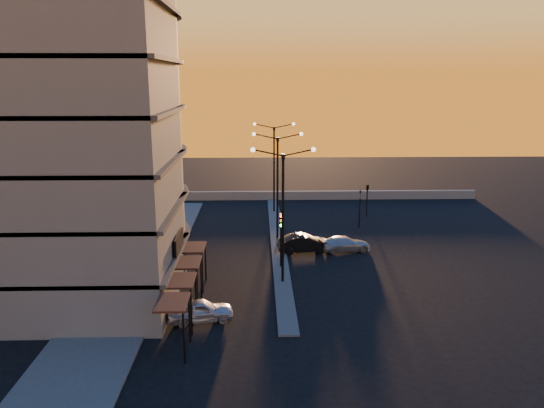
{
  "coord_description": "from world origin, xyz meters",
  "views": [
    {
      "loc": [
        -1.66,
        -34.75,
        13.96
      ],
      "look_at": [
        -0.59,
        5.7,
        4.31
      ],
      "focal_mm": 35.0,
      "sensor_mm": 36.0,
      "label": 1
    }
  ],
  "objects": [
    {
      "name": "signal_east_a",
      "position": [
        8.0,
        14.0,
        1.93
      ],
      "size": [
        0.13,
        0.16,
        3.6
      ],
      "color": "black",
      "rests_on": "ground"
    },
    {
      "name": "ground",
      "position": [
        0.0,
        0.0,
        0.0
      ],
      "size": [
        120.0,
        120.0,
        0.0
      ],
      "primitive_type": "plane",
      "color": "black",
      "rests_on": "ground"
    },
    {
      "name": "streetlamp_far",
      "position": [
        0.0,
        20.0,
        5.59
      ],
      "size": [
        4.32,
        0.32,
        9.51
      ],
      "color": "black",
      "rests_on": "ground"
    },
    {
      "name": "building",
      "position": [
        -14.0,
        0.03,
        11.91
      ],
      "size": [
        14.35,
        17.08,
        25.0
      ],
      "color": "slate",
      "rests_on": "ground"
    },
    {
      "name": "car_sedan",
      "position": [
        2.11,
        6.69,
        0.73
      ],
      "size": [
        4.57,
        2.04,
        1.46
      ],
      "primitive_type": "imported",
      "rotation": [
        0.0,
        0.0,
        1.69
      ],
      "color": "black",
      "rests_on": "ground"
    },
    {
      "name": "car_wagon",
      "position": [
        5.48,
        6.82,
        0.61
      ],
      "size": [
        4.42,
        2.41,
        1.22
      ],
      "primitive_type": "imported",
      "rotation": [
        0.0,
        0.0,
        1.75
      ],
      "color": "#ABAEB3",
      "rests_on": "ground"
    },
    {
      "name": "streetlamp_near",
      "position": [
        0.0,
        0.0,
        5.59
      ],
      "size": [
        4.32,
        0.32,
        9.51
      ],
      "color": "black",
      "rests_on": "ground"
    },
    {
      "name": "streetlamp_mid",
      "position": [
        0.0,
        10.0,
        5.59
      ],
      "size": [
        4.32,
        0.32,
        9.51
      ],
      "color": "black",
      "rests_on": "ground"
    },
    {
      "name": "sidewalk_west",
      "position": [
        -10.5,
        4.0,
        0.06
      ],
      "size": [
        5.0,
        40.0,
        0.12
      ],
      "primitive_type": "cube",
      "color": "#4B4B49",
      "rests_on": "ground"
    },
    {
      "name": "parapet",
      "position": [
        2.0,
        26.0,
        0.5
      ],
      "size": [
        44.0,
        0.5,
        1.0
      ],
      "primitive_type": "cube",
      "color": "slate",
      "rests_on": "ground"
    },
    {
      "name": "signal_east_b",
      "position": [
        9.5,
        18.0,
        3.1
      ],
      "size": [
        0.42,
        1.99,
        3.6
      ],
      "color": "black",
      "rests_on": "ground"
    },
    {
      "name": "traffic_light_main",
      "position": [
        0.0,
        2.87,
        2.89
      ],
      "size": [
        0.28,
        0.44,
        4.25
      ],
      "color": "black",
      "rests_on": "ground"
    },
    {
      "name": "median",
      "position": [
        0.0,
        10.0,
        0.06
      ],
      "size": [
        1.2,
        36.0,
        0.12
      ],
      "primitive_type": "cube",
      "color": "#4B4B49",
      "rests_on": "ground"
    },
    {
      "name": "car_hatchback",
      "position": [
        -5.13,
        -5.87,
        0.67
      ],
      "size": [
        4.14,
        2.33,
        1.33
      ],
      "primitive_type": "imported",
      "rotation": [
        0.0,
        0.0,
        1.78
      ],
      "color": "silver",
      "rests_on": "ground"
    }
  ]
}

